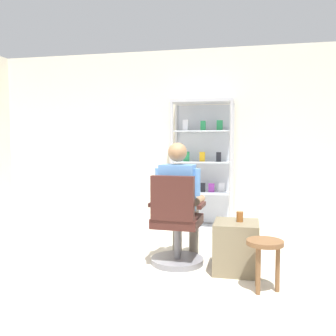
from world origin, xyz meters
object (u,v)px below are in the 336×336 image
Objects in this scene: office_chair at (176,228)px; seated_shopkeeper at (180,196)px; storage_crate at (236,247)px; wooden_stool at (265,251)px; tea_glass at (240,217)px; display_cabinet_main at (203,164)px.

seated_shopkeeper is at bearing 86.97° from office_chair.
seated_shopkeeper is 2.57× the size of storage_crate.
seated_shopkeeper is 2.88× the size of wooden_stool.
tea_glass is at bearing -17.46° from seated_shopkeeper.
office_chair is 0.68m from tea_glass.
display_cabinet_main is 4.24× the size of wooden_stool.
office_chair reaches higher than tea_glass.
office_chair is at bearing 174.63° from storage_crate.
display_cabinet_main reaches higher than storage_crate.
display_cabinet_main is at bearing 108.22° from tea_glass.
display_cabinet_main is at bearing 87.82° from seated_shopkeeper.
storage_crate is at bearing -19.85° from seated_shopkeeper.
display_cabinet_main is 2.01m from storage_crate.
tea_glass is (0.03, 0.02, 0.30)m from storage_crate.
wooden_stool is at bearing -63.56° from tea_glass.
display_cabinet_main is 1.92m from tea_glass.
storage_crate is 4.89× the size of tea_glass.
office_chair is 1.01m from wooden_stool.
display_cabinet_main reaches higher than seated_shopkeeper.
tea_glass is at bearing 29.87° from storage_crate.
seated_shopkeeper reaches higher than office_chair.
display_cabinet_main is 1.98× the size of office_chair.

